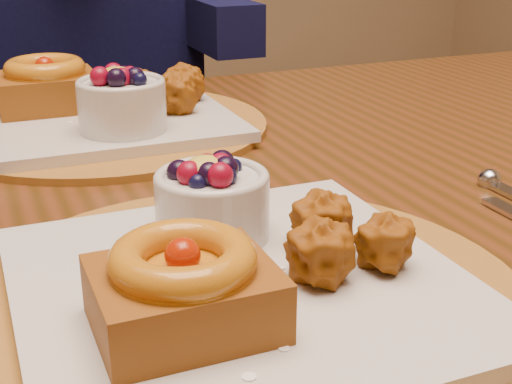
# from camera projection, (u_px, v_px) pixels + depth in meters

# --- Properties ---
(dining_table) EXTENTS (1.60, 0.90, 0.76)m
(dining_table) POSITION_uv_depth(u_px,v_px,m) (158.00, 267.00, 0.68)
(dining_table) COLOR #3A220A
(dining_table) RESTS_ON ground
(place_setting_near) EXTENTS (0.38, 0.38, 0.08)m
(place_setting_near) POSITION_uv_depth(u_px,v_px,m) (236.00, 274.00, 0.46)
(place_setting_near) COLOR brown
(place_setting_near) RESTS_ON dining_table
(place_setting_far) EXTENTS (0.38, 0.38, 0.09)m
(place_setting_far) POSITION_uv_depth(u_px,v_px,m) (102.00, 109.00, 0.83)
(place_setting_far) COLOR brown
(place_setting_far) RESTS_ON dining_table
(chair_far) EXTENTS (0.51, 0.51, 0.92)m
(chair_far) POSITION_uv_depth(u_px,v_px,m) (84.00, 152.00, 1.56)
(chair_far) COLOR black
(chair_far) RESTS_ON ground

